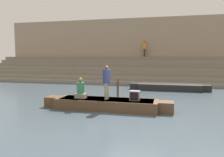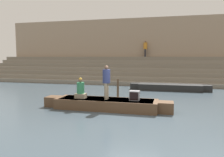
{
  "view_description": "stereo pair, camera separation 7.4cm",
  "coord_description": "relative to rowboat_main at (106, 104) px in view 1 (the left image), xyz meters",
  "views": [
    {
      "loc": [
        1.42,
        -9.56,
        2.57
      ],
      "look_at": [
        -1.38,
        1.87,
        1.41
      ],
      "focal_mm": 35.0,
      "sensor_mm": 36.0,
      "label": 1
    },
    {
      "loc": [
        1.49,
        -9.54,
        2.57
      ],
      "look_at": [
        -1.38,
        1.87,
        1.41
      ],
      "focal_mm": 35.0,
      "sensor_mm": 36.0,
      "label": 2
    }
  ],
  "objects": [
    {
      "name": "person_standing",
      "position": [
        0.03,
        -0.05,
        1.18
      ],
      "size": [
        0.37,
        0.37,
        1.65
      ],
      "rotation": [
        0.0,
        0.0,
        -0.24
      ],
      "color": "gray",
      "rests_on": "rowboat_main"
    },
    {
      "name": "back_wall",
      "position": [
        1.38,
        14.43,
        3.11
      ],
      "size": [
        34.2,
        1.28,
        6.81
      ],
      "color": "tan",
      "rests_on": "ground"
    },
    {
      "name": "ghat_steps",
      "position": [
        1.38,
        12.05,
        0.66
      ],
      "size": [
        36.0,
        4.98,
        2.61
      ],
      "color": "gray",
      "rests_on": "ground"
    },
    {
      "name": "rowboat_main",
      "position": [
        0.0,
        0.0,
        0.0
      ],
      "size": [
        6.43,
        1.46,
        0.51
      ],
      "rotation": [
        0.0,
        0.0,
        0.03
      ],
      "color": "brown",
      "rests_on": "ground"
    },
    {
      "name": "person_rowing",
      "position": [
        -1.3,
        -0.09,
        0.64
      ],
      "size": [
        0.52,
        0.41,
        1.04
      ],
      "rotation": [
        0.0,
        0.0,
        -0.3
      ],
      "color": "gray",
      "rests_on": "rowboat_main"
    },
    {
      "name": "mooring_post",
      "position": [
        0.12,
        2.13,
        0.38
      ],
      "size": [
        0.13,
        0.13,
        1.3
      ],
      "primitive_type": "cylinder",
      "color": "#473828",
      "rests_on": "ground"
    },
    {
      "name": "person_on_steps",
      "position": [
        0.59,
        13.48,
        3.3
      ],
      "size": [
        0.39,
        0.39,
        1.7
      ],
      "rotation": [
        0.0,
        0.0,
        6.1
      ],
      "color": "#28282D",
      "rests_on": "ghat_steps"
    },
    {
      "name": "tv_set",
      "position": [
        1.41,
        0.05,
        0.47
      ],
      "size": [
        0.47,
        0.45,
        0.45
      ],
      "rotation": [
        0.0,
        0.0,
        0.11
      ],
      "color": "slate",
      "rests_on": "rowboat_main"
    },
    {
      "name": "moored_boat_shore",
      "position": [
        3.11,
        7.09,
        -0.01
      ],
      "size": [
        6.05,
        1.23,
        0.48
      ],
      "rotation": [
        0.0,
        0.0,
        0.09
      ],
      "color": "black",
      "rests_on": "ground"
    },
    {
      "name": "ground_plane",
      "position": [
        1.38,
        -0.67,
        -0.27
      ],
      "size": [
        120.0,
        120.0,
        0.0
      ],
      "primitive_type": "plane",
      "color": "#3D4C56"
    }
  ]
}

